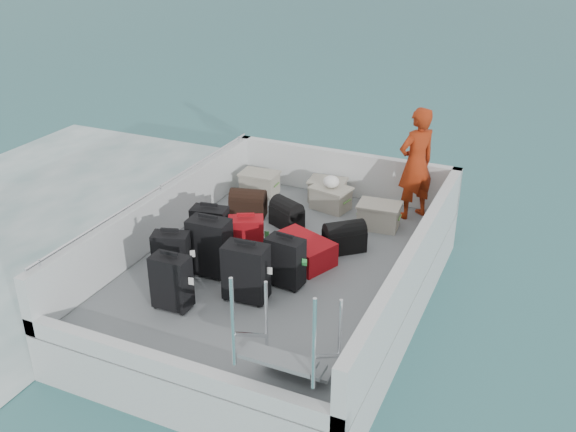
% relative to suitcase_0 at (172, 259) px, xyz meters
% --- Properties ---
extents(ground, '(160.00, 160.00, 0.00)m').
position_rel_suitcase_0_xyz_m(ground, '(0.95, 0.95, -0.95)').
color(ground, '#16454F').
rests_on(ground, ground).
extents(wake_foam, '(10.00, 10.00, 0.00)m').
position_rel_suitcase_0_xyz_m(wake_foam, '(-3.85, 0.95, -0.95)').
color(wake_foam, white).
rests_on(wake_foam, ground).
extents(ferry_hull, '(3.60, 5.00, 0.60)m').
position_rel_suitcase_0_xyz_m(ferry_hull, '(0.95, 0.95, -0.65)').
color(ferry_hull, silver).
rests_on(ferry_hull, ground).
extents(deck, '(3.30, 4.70, 0.02)m').
position_rel_suitcase_0_xyz_m(deck, '(0.95, 0.95, -0.34)').
color(deck, slate).
rests_on(deck, ferry_hull).
extents(deck_fittings, '(3.60, 5.00, 0.90)m').
position_rel_suitcase_0_xyz_m(deck_fittings, '(1.29, 0.63, 0.04)').
color(deck_fittings, silver).
rests_on(deck_fittings, deck).
extents(suitcase_0, '(0.48, 0.36, 0.66)m').
position_rel_suitcase_0_xyz_m(suitcase_0, '(0.00, 0.00, 0.00)').
color(suitcase_0, black).
rests_on(suitcase_0, deck).
extents(suitcase_1, '(0.49, 0.33, 0.68)m').
position_rel_suitcase_0_xyz_m(suitcase_1, '(0.07, 0.77, 0.01)').
color(suitcase_1, black).
rests_on(suitcase_1, deck).
extents(suitcase_3, '(0.44, 0.26, 0.65)m').
position_rel_suitcase_0_xyz_m(suitcase_3, '(0.30, -0.46, -0.00)').
color(suitcase_3, black).
rests_on(suitcase_3, deck).
extents(suitcase_4, '(0.52, 0.32, 0.74)m').
position_rel_suitcase_0_xyz_m(suitcase_4, '(0.31, 0.37, 0.04)').
color(suitcase_4, black).
rests_on(suitcase_4, deck).
extents(suitcase_5, '(0.51, 0.44, 0.61)m').
position_rel_suitcase_0_xyz_m(suitcase_5, '(0.57, 0.82, -0.02)').
color(suitcase_5, maroon).
rests_on(suitcase_5, deck).
extents(suitcase_6, '(0.52, 0.33, 0.69)m').
position_rel_suitcase_0_xyz_m(suitcase_6, '(0.97, 0.05, 0.02)').
color(suitcase_6, black).
rests_on(suitcase_6, deck).
extents(suitcase_7, '(0.47, 0.30, 0.62)m').
position_rel_suitcase_0_xyz_m(suitcase_7, '(1.25, 0.51, -0.02)').
color(suitcase_7, black).
rests_on(suitcase_7, deck).
extents(suitcase_8, '(0.93, 0.79, 0.31)m').
position_rel_suitcase_0_xyz_m(suitcase_8, '(1.21, 1.11, -0.17)').
color(suitcase_8, maroon).
rests_on(suitcase_8, deck).
extents(duffel_0, '(0.57, 0.41, 0.32)m').
position_rel_suitcase_0_xyz_m(duffel_0, '(-0.05, 2.04, -0.17)').
color(duffel_0, black).
rests_on(duffel_0, deck).
extents(duffel_1, '(0.54, 0.47, 0.32)m').
position_rel_suitcase_0_xyz_m(duffel_1, '(0.61, 1.96, -0.17)').
color(duffel_1, black).
rests_on(duffel_1, deck).
extents(duffel_2, '(0.60, 0.58, 0.32)m').
position_rel_suitcase_0_xyz_m(duffel_2, '(1.60, 1.61, -0.17)').
color(duffel_2, black).
rests_on(duffel_2, deck).
extents(crate_0, '(0.56, 0.40, 0.33)m').
position_rel_suitcase_0_xyz_m(crate_0, '(-0.25, 2.83, -0.16)').
color(crate_0, '#A8A292').
rests_on(crate_0, deck).
extents(crate_1, '(0.56, 0.41, 0.32)m').
position_rel_suitcase_0_xyz_m(crate_1, '(0.82, 3.02, -0.17)').
color(crate_1, '#A8A292').
rests_on(crate_1, deck).
extents(crate_2, '(0.60, 0.47, 0.32)m').
position_rel_suitcase_0_xyz_m(crate_2, '(0.97, 2.76, -0.17)').
color(crate_2, '#A8A292').
rests_on(crate_2, deck).
extents(crate_3, '(0.58, 0.42, 0.33)m').
position_rel_suitcase_0_xyz_m(crate_3, '(1.81, 2.46, -0.16)').
color(crate_3, '#A8A292').
rests_on(crate_3, deck).
extents(yellow_bag, '(0.28, 0.26, 0.22)m').
position_rel_suitcase_0_xyz_m(yellow_bag, '(1.90, 2.64, -0.22)').
color(yellow_bag, yellow).
rests_on(yellow_bag, deck).
extents(white_bag, '(0.24, 0.24, 0.18)m').
position_rel_suitcase_0_xyz_m(white_bag, '(0.97, 2.76, 0.08)').
color(white_bag, white).
rests_on(white_bag, crate_2).
extents(passenger, '(0.68, 0.72, 1.64)m').
position_rel_suitcase_0_xyz_m(passenger, '(2.15, 3.02, 0.49)').
color(passenger, red).
rests_on(passenger, deck).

